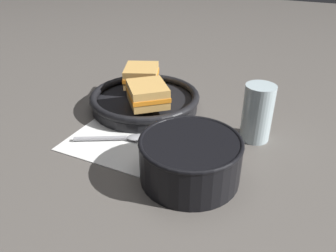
# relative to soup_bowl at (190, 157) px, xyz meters

# --- Properties ---
(ground_plane) EXTENTS (4.00, 4.00, 0.00)m
(ground_plane) POSITION_rel_soup_bowl_xyz_m (-0.11, 0.09, -0.04)
(ground_plane) COLOR #56514C
(napkin) EXTENTS (0.20, 0.17, 0.00)m
(napkin) POSITION_rel_soup_bowl_xyz_m (-0.18, 0.05, -0.04)
(napkin) COLOR white
(napkin) RESTS_ON ground_plane
(soup_bowl) EXTENTS (0.18, 0.18, 0.08)m
(soup_bowl) POSITION_rel_soup_bowl_xyz_m (0.00, 0.00, 0.00)
(soup_bowl) COLOR black
(soup_bowl) RESTS_ON ground_plane
(spoon) EXTENTS (0.15, 0.09, 0.01)m
(spoon) POSITION_rel_soup_bowl_xyz_m (-0.16, 0.06, -0.04)
(spoon) COLOR #9E9EA3
(spoon) RESTS_ON napkin
(skillet) EXTENTS (0.27, 0.27, 0.04)m
(skillet) POSITION_rel_soup_bowl_xyz_m (-0.21, 0.21, -0.02)
(skillet) COLOR black
(skillet) RESTS_ON ground_plane
(sandwich_near_left) EXTENTS (0.12, 0.12, 0.05)m
(sandwich_near_left) POSITION_rel_soup_bowl_xyz_m (-0.24, 0.25, 0.02)
(sandwich_near_left) COLOR tan
(sandwich_near_left) RESTS_ON skillet
(sandwich_near_right) EXTENTS (0.13, 0.13, 0.05)m
(sandwich_near_right) POSITION_rel_soup_bowl_xyz_m (-0.17, 0.16, 0.02)
(sandwich_near_right) COLOR tan
(sandwich_near_right) RESTS_ON skillet
(drinking_glass) EXTENTS (0.06, 0.06, 0.12)m
(drinking_glass) POSITION_rel_soup_bowl_xyz_m (0.07, 0.18, 0.02)
(drinking_glass) COLOR silver
(drinking_glass) RESTS_ON ground_plane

